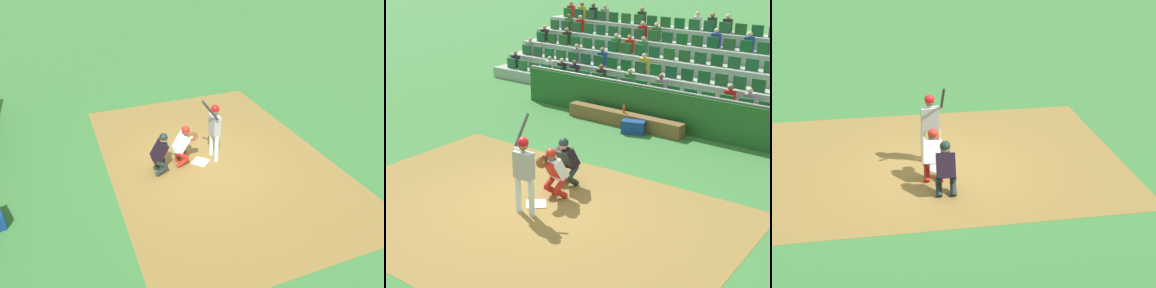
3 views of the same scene
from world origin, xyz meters
TOP-DOWN VIEW (x-y plane):
  - ground_plane at (0.00, 0.00)m, footprint 160.00×160.00m
  - infield_dirt_patch at (0.00, 0.50)m, footprint 9.52×6.74m
  - home_plate_marker at (0.00, 0.00)m, footprint 0.62×0.62m
  - batter_at_plate at (-0.10, 0.46)m, footprint 0.61×0.66m
  - catcher_crouching at (-0.09, -0.51)m, footprint 0.49×0.71m
  - home_plate_umpire at (0.13, -1.23)m, footprint 0.47×0.51m

SIDE VIEW (x-z plane):
  - ground_plane at x=0.00m, z-range 0.00..0.00m
  - infield_dirt_patch at x=0.00m, z-range 0.00..0.01m
  - home_plate_marker at x=0.00m, z-range 0.01..0.02m
  - home_plate_umpire at x=0.13m, z-range 0.06..1.32m
  - catcher_crouching at x=-0.09m, z-range 0.07..1.33m
  - batter_at_plate at x=-0.10m, z-range 0.04..2.14m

